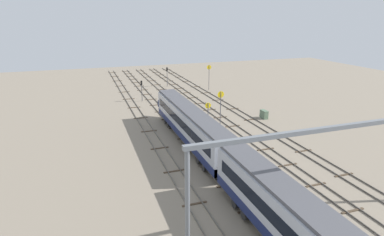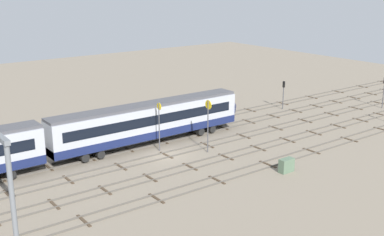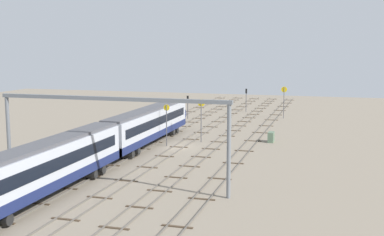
# 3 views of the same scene
# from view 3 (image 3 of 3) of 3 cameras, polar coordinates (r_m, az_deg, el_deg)

# --- Properties ---
(ground_plane) EXTENTS (147.11, 147.11, 0.00)m
(ground_plane) POSITION_cam_3_polar(r_m,az_deg,el_deg) (64.95, -1.53, -3.39)
(ground_plane) COLOR gray
(track_near_foreground) EXTENTS (131.11, 2.40, 0.16)m
(track_near_foreground) POSITION_cam_3_polar(r_m,az_deg,el_deg) (62.91, 6.02, -3.75)
(track_near_foreground) COLOR #59544C
(track_near_foreground) RESTS_ON ground
(track_second_near) EXTENTS (131.11, 2.40, 0.16)m
(track_second_near) POSITION_cam_3_polar(r_m,az_deg,el_deg) (63.79, 2.19, -3.55)
(track_second_near) COLOR #59544C
(track_second_near) RESTS_ON ground
(track_middle) EXTENTS (131.11, 2.40, 0.16)m
(track_middle) POSITION_cam_3_polar(r_m,az_deg,el_deg) (64.94, -1.53, -3.33)
(track_middle) COLOR #59544C
(track_middle) RESTS_ON ground
(track_with_train) EXTENTS (131.11, 2.40, 0.16)m
(track_with_train) POSITION_cam_3_polar(r_m,az_deg,el_deg) (66.36, -5.09, -3.11)
(track_with_train) COLOR #59544C
(track_with_train) RESTS_ON ground
(track_far_background) EXTENTS (131.11, 2.40, 0.16)m
(track_far_background) POSITION_cam_3_polar(r_m,az_deg,el_deg) (68.02, -8.50, -2.89)
(track_far_background) COLOR #59544C
(track_far_background) RESTS_ON ground
(train) EXTENTS (75.20, 3.24, 4.80)m
(train) POSITION_cam_3_polar(r_m,az_deg,el_deg) (45.03, -16.17, -5.50)
(train) COLOR #B7BCC6
(train) RESTS_ON ground
(overhead_gantry) EXTENTS (0.40, 22.67, 8.57)m
(overhead_gantry) POSITION_cam_3_polar(r_m,az_deg,el_deg) (45.81, -9.33, 0.07)
(overhead_gantry) COLOR slate
(overhead_gantry) RESTS_ON ground
(speed_sign_near_foreground) EXTENTS (0.14, 1.05, 5.85)m
(speed_sign_near_foreground) POSITION_cam_3_polar(r_m,az_deg,el_deg) (91.87, 10.54, 2.35)
(speed_sign_near_foreground) COLOR #4C4C51
(speed_sign_near_foreground) RESTS_ON ground
(speed_sign_mid_trackside) EXTENTS (0.14, 1.03, 5.98)m
(speed_sign_mid_trackside) POSITION_cam_3_polar(r_m,az_deg,el_deg) (67.83, 1.07, 0.48)
(speed_sign_mid_trackside) COLOR #4C4C51
(speed_sign_mid_trackside) RESTS_ON ground
(speed_sign_far_trackside) EXTENTS (0.14, 0.81, 5.55)m
(speed_sign_far_trackside) POSITION_cam_3_polar(r_m,az_deg,el_deg) (65.14, -2.95, -0.26)
(speed_sign_far_trackside) COLOR #4C4C51
(speed_sign_far_trackside) RESTS_ON ground
(signal_light_trackside_approach) EXTENTS (0.31, 0.32, 4.22)m
(signal_light_trackside_approach) POSITION_cam_3_polar(r_m,az_deg,el_deg) (90.06, -0.49, 1.67)
(signal_light_trackside_approach) COLOR #4C4C51
(signal_light_trackside_approach) RESTS_ON ground
(signal_light_trackside_departure) EXTENTS (0.31, 0.32, 4.68)m
(signal_light_trackside_departure) POSITION_cam_3_polar(r_m,az_deg,el_deg) (100.07, 6.26, 2.44)
(signal_light_trackside_departure) COLOR #4C4C51
(signal_light_trackside_departure) RESTS_ON ground
(relay_cabinet) EXTENTS (1.60, 0.78, 1.41)m
(relay_cabinet) POSITION_cam_3_polar(r_m,az_deg,el_deg) (69.14, 9.09, -2.18)
(relay_cabinet) COLOR #597259
(relay_cabinet) RESTS_ON ground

